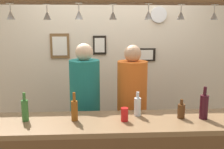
{
  "coord_description": "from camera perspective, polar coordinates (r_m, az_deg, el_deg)",
  "views": [
    {
      "loc": [
        -0.15,
        -2.55,
        1.86
      ],
      "look_at": [
        0.0,
        0.1,
        1.35
      ],
      "focal_mm": 41.52,
      "sensor_mm": 36.0,
      "label": 1
    }
  ],
  "objects": [
    {
      "name": "hanging_wineglass_left",
      "position": [
        2.35,
        -14.1,
        12.65
      ],
      "size": [
        0.07,
        0.07,
        0.13
      ],
      "color": "silver",
      "rests_on": "overhead_glass_rack"
    },
    {
      "name": "hanging_wineglass_far_left",
      "position": [
        2.36,
        -21.42,
        12.23
      ],
      "size": [
        0.07,
        0.07,
        0.13
      ],
      "color": "silver",
      "rests_on": "overhead_glass_rack"
    },
    {
      "name": "bottle_wine_dark_red",
      "position": [
        2.51,
        19.59,
        -6.58
      ],
      "size": [
        0.08,
        0.08,
        0.3
      ],
      "color": "#380F19",
      "rests_on": "bar_counter"
    },
    {
      "name": "back_wall",
      "position": [
        3.69,
        -0.89,
        2.22
      ],
      "size": [
        4.4,
        0.06,
        2.6
      ],
      "primitive_type": "cube",
      "color": "beige",
      "rests_on": "ground_plane"
    },
    {
      "name": "person_right_orange_shirt",
      "position": [
        3.01,
        4.41,
        -5.97
      ],
      "size": [
        0.34,
        0.34,
        1.64
      ],
      "color": "#2D334C",
      "rests_on": "ground_plane"
    },
    {
      "name": "person_middle_teal_shirt",
      "position": [
        2.98,
        -5.95,
        -5.89
      ],
      "size": [
        0.34,
        0.34,
        1.66
      ],
      "color": "#2D334C",
      "rests_on": "ground_plane"
    },
    {
      "name": "hanging_wineglass_right",
      "position": [
        2.37,
        14.93,
        12.59
      ],
      "size": [
        0.07,
        0.07,
        0.13
      ],
      "color": "silver",
      "rests_on": "overhead_glass_rack"
    },
    {
      "name": "picture_frame_lower_pair",
      "position": [
        3.69,
        7.23,
        4.34
      ],
      "size": [
        0.3,
        0.02,
        0.18
      ],
      "color": "black",
      "rests_on": "back_wall"
    },
    {
      "name": "hanging_wineglass_center",
      "position": [
        2.28,
        0.21,
        13.03
      ],
      "size": [
        0.07,
        0.07,
        0.13
      ],
      "color": "silver",
      "rests_on": "overhead_glass_rack"
    },
    {
      "name": "drink_can",
      "position": [
        2.33,
        2.77,
        -8.78
      ],
      "size": [
        0.07,
        0.07,
        0.12
      ],
      "primitive_type": "cylinder",
      "color": "red",
      "rests_on": "bar_counter"
    },
    {
      "name": "hanging_wineglass_center_left",
      "position": [
        2.19,
        -7.29,
        13.03
      ],
      "size": [
        0.07,
        0.07,
        0.13
      ],
      "color": "silver",
      "rests_on": "overhead_glass_rack"
    },
    {
      "name": "bottle_beer_amber_tall",
      "position": [
        2.36,
        -8.27,
        -7.69
      ],
      "size": [
        0.06,
        0.06,
        0.26
      ],
      "color": "brown",
      "rests_on": "bar_counter"
    },
    {
      "name": "bottle_soda_clear",
      "position": [
        2.47,
        5.64,
        -6.93
      ],
      "size": [
        0.06,
        0.06,
        0.23
      ],
      "color": "silver",
      "rests_on": "bar_counter"
    },
    {
      "name": "bottle_beer_brown_stubby",
      "position": [
        2.48,
        15.0,
        -7.7
      ],
      "size": [
        0.07,
        0.07,
        0.18
      ],
      "color": "#512D14",
      "rests_on": "bar_counter"
    },
    {
      "name": "overhead_glass_rack",
      "position": [
        2.26,
        0.6,
        15.89
      ],
      "size": [
        2.2,
        0.36,
        0.04
      ],
      "primitive_type": "cube",
      "color": "brown"
    },
    {
      "name": "hanging_wineglass_center_right",
      "position": [
        2.25,
        8.03,
        12.96
      ],
      "size": [
        0.07,
        0.07,
        0.13
      ],
      "color": "silver",
      "rests_on": "overhead_glass_rack"
    },
    {
      "name": "bottle_beer_green_import",
      "position": [
        2.45,
        -18.62,
        -7.36
      ],
      "size": [
        0.06,
        0.06,
        0.26
      ],
      "color": "#336B2D",
      "rests_on": "bar_counter"
    },
    {
      "name": "picture_frame_caricature",
      "position": [
        3.65,
        -11.42,
        6.17
      ],
      "size": [
        0.26,
        0.02,
        0.34
      ],
      "color": "brown",
      "rests_on": "back_wall"
    },
    {
      "name": "wall_clock",
      "position": [
        3.7,
        10.25,
        12.85
      ],
      "size": [
        0.22,
        0.03,
        0.22
      ],
      "primitive_type": "cylinder",
      "rotation": [
        1.57,
        0.0,
        0.0
      ],
      "color": "white",
      "rests_on": "back_wall"
    },
    {
      "name": "hanging_wineglass_far_right",
      "position": [
        2.51,
        21.55,
        12.1
      ],
      "size": [
        0.07,
        0.07,
        0.13
      ],
      "color": "silver",
      "rests_on": "overhead_glass_rack"
    },
    {
      "name": "picture_frame_crest",
      "position": [
        3.62,
        -2.75,
        6.48
      ],
      "size": [
        0.18,
        0.02,
        0.26
      ],
      "color": "black",
      "rests_on": "back_wall"
    }
  ]
}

